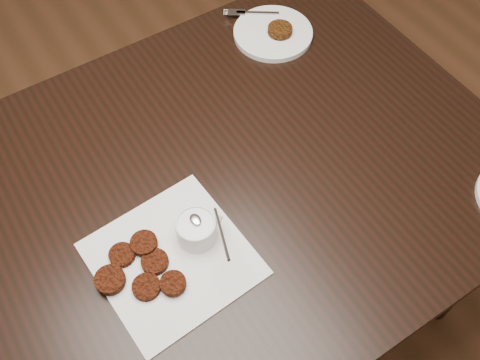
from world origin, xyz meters
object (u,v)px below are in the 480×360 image
(sauce_ramekin, at_px, (195,222))
(plate_with_patty, at_px, (273,31))
(table, at_px, (192,272))
(napkin, at_px, (172,259))

(sauce_ramekin, height_order, plate_with_patty, sauce_ramekin)
(table, relative_size, sauce_ramekin, 13.01)
(plate_with_patty, bearing_deg, sauce_ramekin, -139.06)
(napkin, distance_m, sauce_ramekin, 0.09)
(table, xyz_separation_m, plate_with_patty, (0.46, 0.31, 0.39))
(table, height_order, plate_with_patty, plate_with_patty)
(table, xyz_separation_m, napkin, (-0.08, -0.11, 0.38))
(napkin, xyz_separation_m, plate_with_patty, (0.53, 0.42, 0.01))
(napkin, xyz_separation_m, sauce_ramekin, (0.07, 0.02, 0.06))
(napkin, height_order, sauce_ramekin, sauce_ramekin)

